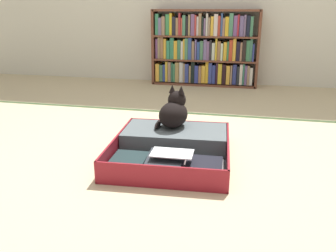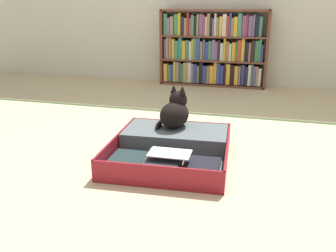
{
  "view_description": "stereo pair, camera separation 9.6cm",
  "coord_description": "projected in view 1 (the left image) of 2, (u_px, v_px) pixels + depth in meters",
  "views": [
    {
      "loc": [
        0.46,
        -1.92,
        0.89
      ],
      "look_at": [
        0.01,
        0.12,
        0.18
      ],
      "focal_mm": 37.57,
      "sensor_mm": 36.0,
      "label": 1
    },
    {
      "loc": [
        0.55,
        -1.9,
        0.89
      ],
      "look_at": [
        0.01,
        0.12,
        0.18
      ],
      "focal_mm": 37.57,
      "sensor_mm": 36.0,
      "label": 2
    }
  ],
  "objects": [
    {
      "name": "bookshelf",
      "position": [
        204.0,
        49.0,
        4.12
      ],
      "size": [
        1.24,
        0.22,
        0.87
      ],
      "color": "brown",
      "rests_on": "ground_plane"
    },
    {
      "name": "tatami_border",
      "position": [
        188.0,
        113.0,
        3.11
      ],
      "size": [
        4.8,
        0.05,
        0.0
      ],
      "color": "#374B29",
      "rests_on": "ground_plane"
    },
    {
      "name": "ground_plane",
      "position": [
        162.0,
        160.0,
        2.15
      ],
      "size": [
        10.0,
        10.0,
        0.0
      ],
      "primitive_type": "plane",
      "color": "#CAB68D"
    },
    {
      "name": "open_suitcase",
      "position": [
        173.0,
        147.0,
        2.22
      ],
      "size": [
        0.75,
        0.81,
        0.13
      ],
      "color": "maroon",
      "rests_on": "ground_plane"
    },
    {
      "name": "black_cat",
      "position": [
        174.0,
        112.0,
        2.34
      ],
      "size": [
        0.24,
        0.27,
        0.28
      ],
      "color": "black",
      "rests_on": "open_suitcase"
    }
  ]
}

